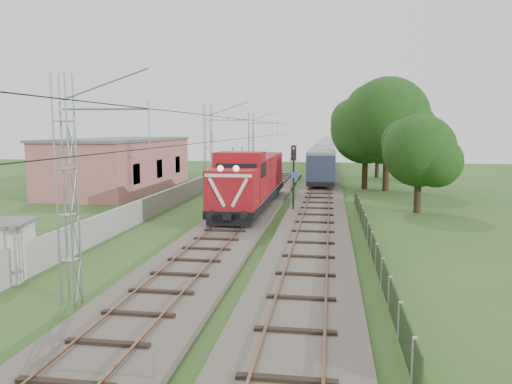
% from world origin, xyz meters
% --- Properties ---
extents(ground, '(140.00, 140.00, 0.00)m').
position_xyz_m(ground, '(0.00, 0.00, 0.00)').
color(ground, '#2A501E').
rests_on(ground, ground).
extents(track_main, '(4.20, 70.00, 0.45)m').
position_xyz_m(track_main, '(0.00, 7.00, 0.18)').
color(track_main, '#6B6054').
rests_on(track_main, ground).
extents(track_side, '(4.20, 80.00, 0.45)m').
position_xyz_m(track_side, '(5.00, 20.00, 0.18)').
color(track_side, '#6B6054').
rests_on(track_side, ground).
extents(catenary, '(3.31, 70.00, 8.00)m').
position_xyz_m(catenary, '(-2.95, 12.00, 4.05)').
color(catenary, gray).
rests_on(catenary, ground).
extents(boundary_wall, '(0.25, 40.00, 1.50)m').
position_xyz_m(boundary_wall, '(-6.50, 12.00, 0.75)').
color(boundary_wall, '#9E9E99').
rests_on(boundary_wall, ground).
extents(station_building, '(8.40, 20.40, 5.22)m').
position_xyz_m(station_building, '(-15.00, 24.00, 2.63)').
color(station_building, '#BB6B64').
rests_on(station_building, ground).
extents(fence, '(0.12, 32.00, 1.20)m').
position_xyz_m(fence, '(8.00, 3.00, 0.60)').
color(fence, black).
rests_on(fence, ground).
extents(locomotive, '(3.14, 17.92, 4.55)m').
position_xyz_m(locomotive, '(0.00, 13.45, 2.32)').
color(locomotive, black).
rests_on(locomotive, ground).
extents(coach_rake, '(2.85, 106.64, 3.30)m').
position_xyz_m(coach_rake, '(5.00, 77.37, 2.40)').
color(coach_rake, black).
rests_on(coach_rake, ground).
extents(signal_post, '(0.53, 0.43, 5.01)m').
position_xyz_m(signal_post, '(3.27, 12.43, 3.44)').
color(signal_post, black).
rests_on(signal_post, ground).
extents(relay_hut, '(2.77, 2.77, 2.39)m').
position_xyz_m(relay_hut, '(-7.40, -5.52, 1.21)').
color(relay_hut, beige).
rests_on(relay_hut, ground).
extents(tree_a, '(5.58, 5.32, 7.23)m').
position_xyz_m(tree_a, '(12.39, 13.99, 4.51)').
color(tree_a, '#3B2A18').
rests_on(tree_a, ground).
extents(tree_b, '(8.69, 8.27, 11.26)m').
position_xyz_m(tree_b, '(11.53, 27.17, 7.03)').
color(tree_b, '#3B2A18').
rests_on(tree_b, ground).
extents(tree_c, '(7.54, 7.18, 9.77)m').
position_xyz_m(tree_c, '(9.53, 28.46, 6.10)').
color(tree_c, '#3B2A18').
rests_on(tree_c, ground).
extents(tree_d, '(6.21, 5.91, 8.05)m').
position_xyz_m(tree_d, '(11.87, 41.06, 5.02)').
color(tree_d, '#3B2A18').
rests_on(tree_d, ground).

